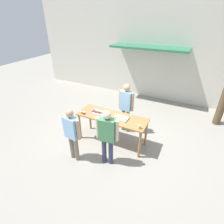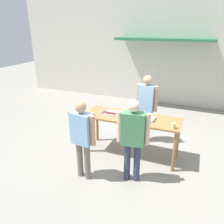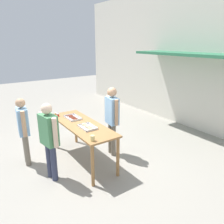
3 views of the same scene
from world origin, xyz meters
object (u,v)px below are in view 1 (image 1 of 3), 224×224
(condiment_jar_ketchup, at_px, (84,113))
(person_customer_holding_hotdog, at_px, (72,131))
(food_tray_sausages, at_px, (98,113))
(person_customer_with_cup, at_px, (107,134))
(person_server_behind_table, at_px, (126,104))
(beer_cup, at_px, (139,127))
(food_tray_buns, at_px, (121,118))
(condiment_jar_mustard, at_px, (81,112))

(condiment_jar_ketchup, xyz_separation_m, person_customer_holding_hotdog, (0.23, -0.89, -0.03))
(food_tray_sausages, distance_m, person_customer_with_cup, 1.15)
(food_tray_sausages, bearing_deg, person_server_behind_table, 51.23)
(beer_cup, bearing_deg, condiment_jar_ketchup, -179.58)
(person_customer_with_cup, bearing_deg, condiment_jar_ketchup, -38.06)
(condiment_jar_ketchup, bearing_deg, person_customer_with_cup, -28.56)
(food_tray_buns, bearing_deg, person_customer_with_cup, -89.67)
(beer_cup, relative_size, person_server_behind_table, 0.06)
(person_customer_holding_hotdog, bearing_deg, person_customer_with_cup, -155.14)
(food_tray_buns, xyz_separation_m, person_customer_holding_hotdog, (-0.89, -1.14, -0.02))
(person_customer_holding_hotdog, bearing_deg, food_tray_buns, -120.30)
(food_tray_sausages, height_order, person_customer_holding_hotdog, person_customer_holding_hotdog)
(condiment_jar_ketchup, bearing_deg, condiment_jar_mustard, 176.52)
(condiment_jar_ketchup, distance_m, person_customer_with_cup, 1.28)
(food_tray_sausages, relative_size, person_server_behind_table, 0.27)
(food_tray_buns, distance_m, condiment_jar_mustard, 1.25)
(condiment_jar_ketchup, height_order, person_server_behind_table, person_server_behind_table)
(condiment_jar_ketchup, distance_m, person_customer_holding_hotdog, 0.92)
(food_tray_buns, bearing_deg, person_server_behind_table, 101.18)
(person_server_behind_table, xyz_separation_m, person_customer_with_cup, (0.15, -1.62, -0.07))
(person_customer_with_cup, bearing_deg, food_tray_buns, -99.17)
(food_tray_sausages, relative_size, condiment_jar_mustard, 6.28)
(food_tray_sausages, relative_size, person_customer_holding_hotdog, 0.29)
(beer_cup, xyz_separation_m, person_customer_with_cup, (-0.63, -0.63, -0.02))
(beer_cup, distance_m, person_customer_with_cup, 0.89)
(condiment_jar_ketchup, relative_size, person_customer_with_cup, 0.05)
(food_tray_sausages, distance_m, condiment_jar_ketchup, 0.44)
(food_tray_buns, height_order, person_customer_with_cup, person_customer_with_cup)
(condiment_jar_ketchup, bearing_deg, food_tray_sausages, 34.55)
(food_tray_sausages, relative_size, beer_cup, 4.22)
(person_server_behind_table, bearing_deg, food_tray_sausages, -120.94)
(person_customer_holding_hotdog, bearing_deg, condiment_jar_mustard, -62.04)
(person_customer_holding_hotdog, bearing_deg, beer_cup, -141.74)
(condiment_jar_mustard, height_order, person_customer_holding_hotdog, person_customer_holding_hotdog)
(person_customer_holding_hotdog, bearing_deg, person_server_behind_table, -103.69)
(condiment_jar_mustard, xyz_separation_m, beer_cup, (1.86, 0.01, 0.02))
(condiment_jar_mustard, height_order, condiment_jar_ketchup, same)
(person_customer_holding_hotdog, relative_size, person_customer_with_cup, 0.97)
(condiment_jar_ketchup, relative_size, person_server_behind_table, 0.04)
(condiment_jar_mustard, height_order, person_customer_with_cup, person_customer_with_cup)
(food_tray_sausages, bearing_deg, person_customer_with_cup, -48.50)
(person_server_behind_table, distance_m, person_customer_with_cup, 1.63)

